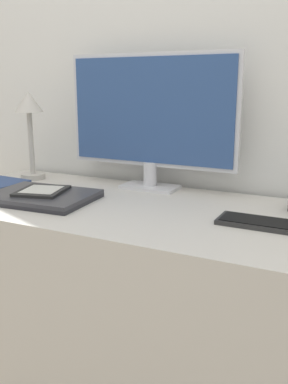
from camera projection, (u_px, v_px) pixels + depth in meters
The scene contains 7 objects.
wall_back at pixel (185, 57), 1.48m from camera, with size 3.60×0.05×2.40m.
desk at pixel (141, 317), 1.39m from camera, with size 1.42×0.59×0.75m.
monitor at pixel (151, 116), 1.46m from camera, with size 0.62×0.11×0.46m.
keyboard at pixel (269, 224), 1.11m from camera, with size 0.27×0.10×0.01m.
laptop at pixel (42, 197), 1.37m from camera, with size 0.34×0.26×0.02m.
ereader at pixel (42, 191), 1.37m from camera, with size 0.18×0.19×0.01m.
desk_lamp at pixel (29, 117), 1.63m from camera, with size 0.11×0.11×0.34m.
Camera 1 is at (0.57, -0.88, 1.10)m, focal length 40.00 mm.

